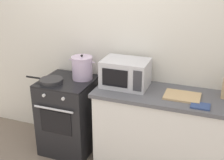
% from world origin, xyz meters
% --- Properties ---
extents(back_wall, '(4.40, 0.10, 2.50)m').
position_xyz_m(back_wall, '(0.30, 0.97, 1.25)').
color(back_wall, silver).
rests_on(back_wall, ground_plane).
extents(lower_cabinet_right, '(1.64, 0.56, 0.88)m').
position_xyz_m(lower_cabinet_right, '(0.90, 0.62, 0.44)').
color(lower_cabinet_right, white).
rests_on(lower_cabinet_right, ground_plane).
extents(countertop_right, '(1.70, 0.60, 0.04)m').
position_xyz_m(countertop_right, '(0.90, 0.62, 0.90)').
color(countertop_right, '#59595E').
rests_on(countertop_right, lower_cabinet_right).
extents(stove, '(0.60, 0.64, 0.92)m').
position_xyz_m(stove, '(-0.35, 0.60, 0.46)').
color(stove, black).
rests_on(stove, ground_plane).
extents(stock_pot, '(0.33, 0.25, 0.30)m').
position_xyz_m(stock_pot, '(-0.20, 0.71, 1.05)').
color(stock_pot, silver).
rests_on(stock_pot, stove).
extents(frying_pan, '(0.46, 0.26, 0.05)m').
position_xyz_m(frying_pan, '(-0.48, 0.46, 0.95)').
color(frying_pan, '#28282B').
rests_on(frying_pan, stove).
extents(microwave, '(0.50, 0.37, 0.30)m').
position_xyz_m(microwave, '(0.34, 0.68, 1.07)').
color(microwave, silver).
rests_on(microwave, countertop_right).
extents(cutting_board, '(0.36, 0.26, 0.02)m').
position_xyz_m(cutting_board, '(0.97, 0.60, 0.93)').
color(cutting_board, tan).
rests_on(cutting_board, countertop_right).
extents(oven_mitt, '(0.18, 0.14, 0.02)m').
position_xyz_m(oven_mitt, '(1.17, 0.44, 0.93)').
color(oven_mitt, '#33477A').
rests_on(oven_mitt, countertop_right).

